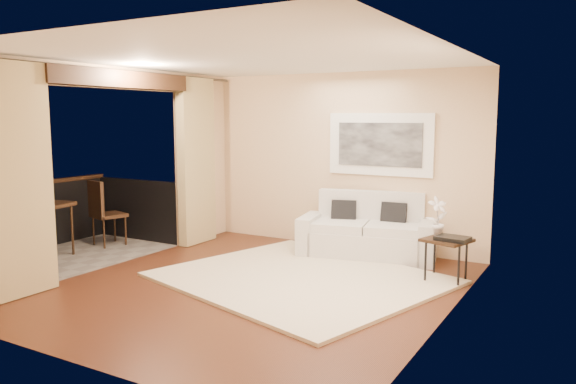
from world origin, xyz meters
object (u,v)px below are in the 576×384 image
Objects in this scene: sofa at (368,234)px; side_table at (447,243)px; balcony_chair_far at (102,208)px; balcony_chair_near at (34,219)px; bistro_table at (43,209)px; orchid at (438,216)px; ice_bucket at (42,194)px.

side_table is (1.32, -0.73, 0.16)m from sofa.
balcony_chair_far is at bearing -171.31° from sofa.
side_table is 5.78m from balcony_chair_near.
balcony_chair_near is at bearing -141.39° from bistro_table.
side_table is 0.37m from orchid.
balcony_chair_near is at bearing -162.89° from side_table.
balcony_chair_near is (-0.10, -0.08, -0.14)m from bistro_table.
sofa is at bearing 27.23° from ice_bucket.
sofa is 4.18× the size of orchid.
balcony_chair_far reaches higher than side_table.
ice_bucket is (-5.61, -1.48, 0.40)m from side_table.
bistro_table is 0.30m from ice_bucket.
sofa is 4.74m from bistro_table.
sofa is 4.15m from balcony_chair_far.
sofa is 4.85m from ice_bucket.
balcony_chair_near reaches higher than sofa.
orchid is 5.11m from balcony_chair_far.
sofa is at bearing -143.22° from balcony_chair_far.
balcony_chair_far is (-5.19, -0.73, 0.12)m from side_table.
orchid is (-0.16, 0.13, 0.31)m from side_table.
sofa is 3.33× the size of side_table.
bistro_table is at bearing 52.54° from balcony_chair_near.
orchid reaches higher than side_table.
orchid is at bearing 32.78° from balcony_chair_near.
balcony_chair_far is 1.08× the size of balcony_chair_near.
bistro_table is at bearing 91.85° from balcony_chair_far.
bistro_table is at bearing -36.38° from ice_bucket.
ice_bucket is at bearing -164.77° from sofa.
ice_bucket is at bearing -163.57° from orchid.
balcony_chair_near is (-0.33, -0.97, -0.05)m from balcony_chair_far.
bistro_table reaches higher than side_table.
orchid is at bearing -39.23° from sofa.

